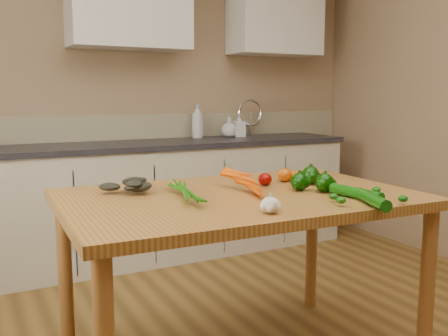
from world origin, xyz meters
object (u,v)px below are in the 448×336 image
at_px(soap_bottle_a, 198,121).
at_px(zucchini_b, 372,199).
at_px(tomato_c, 292,176).
at_px(soap_bottle_c, 229,127).
at_px(pepper_c, 325,183).
at_px(soap_bottle_b, 239,125).
at_px(pepper_b, 311,175).
at_px(table, 240,214).
at_px(pepper_a, 299,182).
at_px(leafy_greens, 126,181).
at_px(tomato_a, 265,179).
at_px(garlic_bulb, 270,205).
at_px(carrot_bunch, 226,185).
at_px(tomato_b, 285,175).
at_px(zucchini_a, 356,193).

xyz_separation_m(soap_bottle_a, zucchini_b, (-0.31, -2.35, -0.19)).
bearing_deg(tomato_c, soap_bottle_c, 72.14).
bearing_deg(zucchini_b, pepper_c, 88.80).
xyz_separation_m(soap_bottle_b, pepper_b, (-0.60, -1.80, -0.13)).
distance_m(table, pepper_a, 0.31).
height_order(soap_bottle_b, leafy_greens, soap_bottle_b).
height_order(soap_bottle_a, soap_bottle_b, soap_bottle_a).
bearing_deg(leafy_greens, tomato_a, -11.12).
height_order(garlic_bulb, zucchini_b, garlic_bulb).
bearing_deg(zucchini_b, tomato_a, 104.08).
height_order(soap_bottle_c, zucchini_b, soap_bottle_c).
xyz_separation_m(soap_bottle_c, carrot_bunch, (-1.00, -1.84, -0.12)).
xyz_separation_m(carrot_bunch, garlic_bulb, (-0.03, -0.40, -0.01)).
distance_m(tomato_a, tomato_b, 0.15).
bearing_deg(soap_bottle_c, carrot_bunch, 52.56).
relative_size(garlic_bulb, tomato_c, 1.16).
bearing_deg(pepper_b, garlic_bulb, -140.04).
height_order(pepper_b, zucchini_a, pepper_b).
bearing_deg(garlic_bulb, carrot_bunch, 86.09).
bearing_deg(pepper_c, pepper_a, 132.65).
xyz_separation_m(zucchini_a, zucchini_b, (-0.03, -0.13, 0.00)).
bearing_deg(tomato_c, soap_bottle_b, 69.31).
xyz_separation_m(tomato_a, zucchini_b, (0.14, -0.57, -0.01)).
bearing_deg(table, pepper_c, -19.65).
height_order(soap_bottle_c, tomato_a, soap_bottle_c).
bearing_deg(tomato_b, soap_bottle_a, 79.99).
xyz_separation_m(tomato_a, zucchini_a, (0.18, -0.44, -0.01)).
distance_m(soap_bottle_c, pepper_a, 2.05).
relative_size(soap_bottle_c, tomato_c, 2.69).
distance_m(soap_bottle_a, pepper_b, 1.87).
height_order(tomato_a, zucchini_b, tomato_a).
height_order(garlic_bulb, tomato_b, tomato_b).
distance_m(garlic_bulb, zucchini_a, 0.47).
xyz_separation_m(carrot_bunch, tomato_a, (0.26, 0.09, -0.01)).
height_order(pepper_c, zucchini_a, pepper_c).
bearing_deg(soap_bottle_b, zucchini_b, 83.35).
xyz_separation_m(tomato_c, zucchini_a, (-0.01, -0.47, -0.00)).
height_order(garlic_bulb, pepper_c, pepper_c).
bearing_deg(soap_bottle_b, pepper_a, 78.36).
relative_size(pepper_c, zucchini_a, 0.32).
bearing_deg(table, tomato_c, 24.02).
height_order(soap_bottle_a, pepper_b, soap_bottle_a).
height_order(soap_bottle_b, soap_bottle_c, soap_bottle_b).
height_order(tomato_c, zucchini_a, tomato_c).
distance_m(soap_bottle_a, leafy_greens, 1.99).
xyz_separation_m(tomato_b, zucchini_b, (-0.01, -0.61, -0.01)).
bearing_deg(leafy_greens, soap_bottle_c, 49.55).
relative_size(table, pepper_a, 19.44).
height_order(tomato_b, zucchini_b, tomato_b).
height_order(pepper_a, pepper_b, pepper_b).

